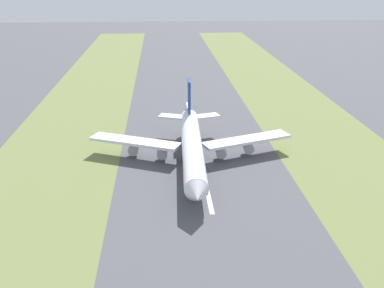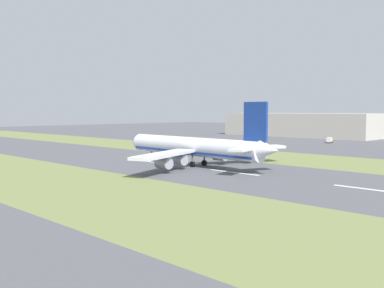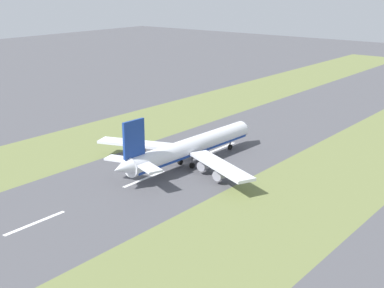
# 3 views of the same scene
# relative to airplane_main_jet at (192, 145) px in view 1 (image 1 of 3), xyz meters

# --- Properties ---
(ground_plane) EXTENTS (800.00, 800.00, 0.00)m
(ground_plane) POSITION_rel_airplane_main_jet_xyz_m (-2.81, 0.90, -6.02)
(ground_plane) COLOR #4C4C51
(grass_median_west) EXTENTS (40.00, 600.00, 0.01)m
(grass_median_west) POSITION_rel_airplane_main_jet_xyz_m (-47.81, 0.90, -6.02)
(grass_median_west) COLOR olive
(grass_median_west) RESTS_ON ground
(grass_median_east) EXTENTS (40.00, 600.00, 0.01)m
(grass_median_east) POSITION_rel_airplane_main_jet_xyz_m (42.19, 0.90, -6.02)
(grass_median_east) COLOR olive
(grass_median_east) RESTS_ON ground
(centreline_dash_near) EXTENTS (1.20, 18.00, 0.01)m
(centreline_dash_near) POSITION_rel_airplane_main_jet_xyz_m (-2.81, -58.10, -6.01)
(centreline_dash_near) COLOR silver
(centreline_dash_near) RESTS_ON ground
(centreline_dash_mid) EXTENTS (1.20, 18.00, 0.01)m
(centreline_dash_mid) POSITION_rel_airplane_main_jet_xyz_m (-2.81, -18.10, -6.01)
(centreline_dash_mid) COLOR silver
(centreline_dash_mid) RESTS_ON ground
(centreline_dash_far) EXTENTS (1.20, 18.00, 0.01)m
(centreline_dash_far) POSITION_rel_airplane_main_jet_xyz_m (-2.81, 21.90, -6.01)
(centreline_dash_far) COLOR silver
(centreline_dash_far) RESTS_ON ground
(airplane_main_jet) EXTENTS (64.10, 67.15, 20.20)m
(airplane_main_jet) POSITION_rel_airplane_main_jet_xyz_m (0.00, 0.00, 0.00)
(airplane_main_jet) COLOR silver
(airplane_main_jet) RESTS_ON ground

